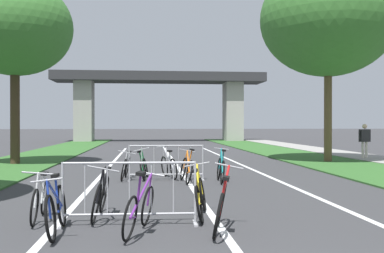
{
  "coord_description": "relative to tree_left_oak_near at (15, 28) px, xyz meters",
  "views": [
    {
      "loc": [
        -1.17,
        -2.59,
        1.67
      ],
      "look_at": [
        0.58,
        15.05,
        1.57
      ],
      "focal_mm": 42.04,
      "sensor_mm": 36.0,
      "label": 1
    }
  ],
  "objects": [
    {
      "name": "tree_right_pine_near",
      "position": [
        13.24,
        -0.13,
        0.62
      ],
      "size": [
        5.89,
        5.89,
        8.76
      ],
      "color": "brown",
      "rests_on": "ground"
    },
    {
      "name": "lane_stripe_right_lane",
      "position": [
        9.24,
        -2.1,
        -5.62
      ],
      "size": [
        0.14,
        28.66,
        0.01
      ],
      "primitive_type": "cube",
      "color": "silver",
      "rests_on": "ground"
    },
    {
      "name": "bicycle_white_3",
      "position": [
        3.55,
        -11.0,
        -5.26
      ],
      "size": [
        0.52,
        1.63,
        0.9
      ],
      "rotation": [
        0.0,
        0.0,
        3.21
      ],
      "color": "black",
      "rests_on": "ground"
    },
    {
      "name": "bicycle_green_1",
      "position": [
        5.29,
        -5.25,
        -5.28
      ],
      "size": [
        0.49,
        1.67,
        0.94
      ],
      "rotation": [
        0.0,
        0.0,
        -0.08
      ],
      "color": "black",
      "rests_on": "ground"
    },
    {
      "name": "grass_verge_right",
      "position": [
        13.17,
        3.83,
        -5.6
      ],
      "size": [
        3.49,
        49.54,
        0.05
      ],
      "primitive_type": "cube",
      "color": "#2D5B26",
      "rests_on": "ground"
    },
    {
      "name": "crowd_barrier_nearest",
      "position": [
        5.11,
        -11.54,
        -5.1
      ],
      "size": [
        2.25,
        0.51,
        1.05
      ],
      "rotation": [
        0.0,
        0.0,
        -0.03
      ],
      "color": "#ADADB2",
      "rests_on": "ground"
    },
    {
      "name": "bicycle_teal_2",
      "position": [
        7.51,
        -6.27,
        -5.25
      ],
      "size": [
        0.44,
        1.66,
        0.97
      ],
      "rotation": [
        0.0,
        0.0,
        -0.06
      ],
      "color": "black",
      "rests_on": "ground"
    },
    {
      "name": "bicycle_silver_0",
      "position": [
        4.76,
        -5.31,
        -5.25
      ],
      "size": [
        0.53,
        1.65,
        0.9
      ],
      "rotation": [
        0.0,
        0.0,
        3.07
      ],
      "color": "black",
      "rests_on": "ground"
    },
    {
      "name": "bicycle_black_7",
      "position": [
        4.59,
        -10.94,
        -5.23
      ],
      "size": [
        0.53,
        1.68,
        0.98
      ],
      "rotation": [
        0.0,
        0.0,
        3.11
      ],
      "color": "black",
      "rests_on": "ground"
    },
    {
      "name": "grass_verge_left",
      "position": [
        -0.01,
        3.83,
        -5.6
      ],
      "size": [
        3.49,
        49.54,
        0.05
      ],
      "primitive_type": "cube",
      "color": "#2D5B26",
      "rests_on": "ground"
    },
    {
      "name": "lane_stripe_center",
      "position": [
        6.58,
        -2.1,
        -5.62
      ],
      "size": [
        0.14,
        28.66,
        0.01
      ],
      "primitive_type": "cube",
      "color": "silver",
      "rests_on": "ground"
    },
    {
      "name": "bicycle_purple_5",
      "position": [
        5.29,
        -12.11,
        -5.24
      ],
      "size": [
        0.67,
        1.66,
        0.98
      ],
      "rotation": [
        0.0,
        0.0,
        -0.25
      ],
      "color": "black",
      "rests_on": "ground"
    },
    {
      "name": "bicycle_silver_10",
      "position": [
        6.06,
        -5.15,
        -5.25
      ],
      "size": [
        0.62,
        1.6,
        0.99
      ],
      "rotation": [
        0.0,
        0.0,
        0.25
      ],
      "color": "black",
      "rests_on": "ground"
    },
    {
      "name": "crowd_barrier_second",
      "position": [
        5.96,
        -5.71,
        -5.1
      ],
      "size": [
        2.26,
        0.53,
        1.05
      ],
      "rotation": [
        0.0,
        0.0,
        -0.04
      ],
      "color": "#ADADB2",
      "rests_on": "ground"
    },
    {
      "name": "bicycle_red_6",
      "position": [
        6.54,
        -12.15,
        -5.24
      ],
      "size": [
        0.71,
        1.64,
        1.04
      ],
      "rotation": [
        0.0,
        0.0,
        -0.22
      ],
      "color": "black",
      "rests_on": "ground"
    },
    {
      "name": "bicycle_orange_8",
      "position": [
        6.52,
        -6.22,
        -5.24
      ],
      "size": [
        0.47,
        1.73,
        0.98
      ],
      "rotation": [
        0.0,
        0.0,
        0.07
      ],
      "color": "black",
      "rests_on": "ground"
    },
    {
      "name": "tree_left_oak_near",
      "position": [
        0.0,
        0.0,
        0.0
      ],
      "size": [
        4.67,
        4.67,
        7.63
      ],
      "color": "#3D2D1E",
      "rests_on": "ground"
    },
    {
      "name": "pedestrian_with_backpack",
      "position": [
        15.66,
        1.34,
        -4.6
      ],
      "size": [
        0.61,
        0.3,
        1.68
      ],
      "rotation": [
        0.0,
        0.0,
        3.19
      ],
      "color": "beige",
      "rests_on": "ground"
    },
    {
      "name": "overpass_bridge",
      "position": [
        6.58,
        24.51,
        -0.8
      ],
      "size": [
        20.17,
        3.85,
        6.59
      ],
      "color": "#2D2D30",
      "rests_on": "ground"
    },
    {
      "name": "lane_stripe_left_lane",
      "position": [
        3.91,
        -2.1,
        -5.62
      ],
      "size": [
        0.14,
        28.66,
        0.01
      ],
      "primitive_type": "cube",
      "color": "silver",
      "rests_on": "ground"
    },
    {
      "name": "bicycle_yellow_4",
      "position": [
        6.36,
        -11.01,
        -5.25
      ],
      "size": [
        0.48,
        1.75,
        0.95
      ],
      "rotation": [
        0.0,
        0.0,
        -0.17
      ],
      "color": "black",
      "rests_on": "ground"
    },
    {
      "name": "bicycle_blue_9",
      "position": [
        4.03,
        -12.03,
        -5.25
      ],
      "size": [
        0.44,
        1.71,
        0.92
      ],
      "rotation": [
        0.0,
        0.0,
        3.18
      ],
      "color": "black",
      "rests_on": "ground"
    },
    {
      "name": "sidewalk_path_right",
      "position": [
        16.06,
        3.83,
        -5.58
      ],
      "size": [
        2.29,
        49.54,
        0.08
      ],
      "primitive_type": "cube",
      "color": "gray",
      "rests_on": "ground"
    }
  ]
}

